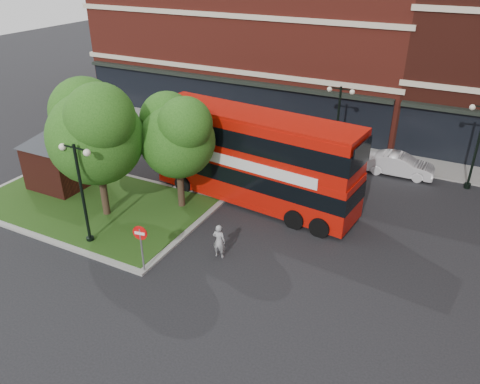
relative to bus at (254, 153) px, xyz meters
The scene contains 15 objects.
ground 8.01m from the bus, 86.70° to the right, with size 120.00×120.00×0.00m, color black.
pavement_far 9.46m from the bus, 87.27° to the left, with size 44.00×3.00×0.12m, color slate.
terrace_far_left 18.64m from the bus, 114.61° to the left, with size 26.00×12.00×14.00m, color maroon.
traffic_island 9.23m from the bus, 149.43° to the right, with size 12.60×7.60×0.15m.
kiosk 11.14m from the bus, 161.82° to the right, with size 6.51×6.51×3.60m.
tree_island_west 8.11m from the bus, 141.54° to the right, with size 5.40×4.71×7.21m.
tree_island_east 4.20m from the bus, 142.57° to the right, with size 4.46×3.90×6.29m.
lamp_island 8.86m from the bus, 124.88° to the right, with size 1.72×0.36×5.00m.
lamp_far_left 7.44m from the bus, 70.92° to the left, with size 1.72×0.36×5.00m.
lamp_far_right 12.58m from the bus, 33.97° to the left, with size 1.72×0.36×5.00m.
bus is the anchor object (origin of this frame).
woman 5.91m from the bus, 80.34° to the right, with size 0.60×0.40×1.66m, color gray.
car_silver 8.59m from the bus, 122.45° to the left, with size 1.83×4.54×1.55m, color #AFB1B7.
car_white 9.83m from the bus, 47.18° to the left, with size 1.42×4.08×1.35m, color white.
no_entry_sign 8.18m from the bus, 99.75° to the right, with size 0.64×0.16×2.34m.
Camera 1 is at (9.27, -13.07, 12.45)m, focal length 35.00 mm.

